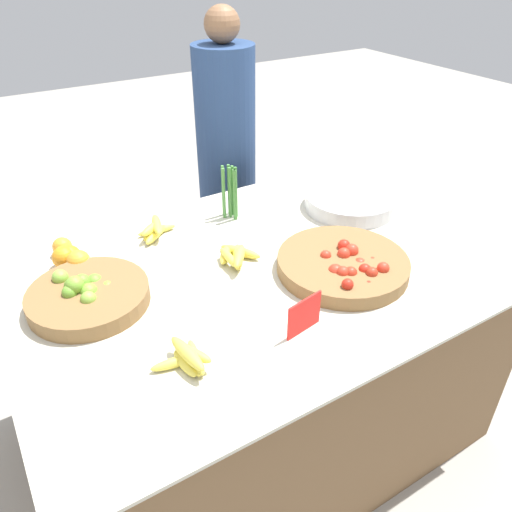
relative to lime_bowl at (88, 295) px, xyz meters
name	(u,v)px	position (x,y,z in m)	size (l,w,h in m)	color
ground_plane	(256,421)	(0.54, -0.11, -0.83)	(12.00, 12.00, 0.00)	#A39E93
market_table	(256,353)	(0.54, -0.11, -0.43)	(1.64, 1.17, 0.80)	brown
lime_bowl	(88,295)	(0.00, 0.00, 0.00)	(0.37, 0.37, 0.10)	olive
tomato_basket	(343,264)	(0.78, -0.28, 0.00)	(0.44, 0.44, 0.08)	olive
orange_pile	(69,256)	(0.01, 0.24, 0.01)	(0.12, 0.21, 0.08)	orange
metal_bowl	(350,201)	(1.11, 0.07, 0.00)	(0.38, 0.38, 0.06)	silver
price_sign	(304,315)	(0.49, -0.45, 0.03)	(0.13, 0.03, 0.11)	red
veg_bundle	(231,193)	(0.65, 0.26, 0.08)	(0.06, 0.07, 0.21)	#4C8E42
banana_bunch_middle_left	(188,359)	(0.15, -0.41, -0.01)	(0.15, 0.16, 0.06)	#EFDB4C
banana_bunch_front_right	(155,230)	(0.33, 0.27, 0.00)	(0.16, 0.16, 0.06)	#EFDB4C
banana_bunch_front_center	(236,255)	(0.50, -0.03, -0.01)	(0.16, 0.20, 0.06)	#EFDB4C
vendor_person	(227,178)	(0.92, 0.79, -0.13)	(0.29, 0.29, 1.51)	navy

